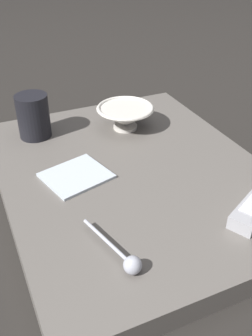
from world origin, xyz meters
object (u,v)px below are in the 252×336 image
at_px(cereal_bowl, 125,116).
at_px(folded_napkin, 76,176).
at_px(teaspoon, 128,261).
at_px(coffee_mug, 33,116).

height_order(cereal_bowl, folded_napkin, cereal_bowl).
bearing_deg(folded_napkin, teaspoon, -90.81).
bearing_deg(cereal_bowl, teaspoon, -113.64).
bearing_deg(folded_napkin, coffee_mug, 99.31).
xyz_separation_m(coffee_mug, folded_napkin, (0.03, -0.20, -0.05)).
distance_m(cereal_bowl, folded_napkin, 0.23).
height_order(cereal_bowl, coffee_mug, coffee_mug).
xyz_separation_m(cereal_bowl, teaspoon, (-0.18, -0.41, -0.02)).
relative_size(coffee_mug, folded_napkin, 0.70).
height_order(coffee_mug, folded_napkin, coffee_mug).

